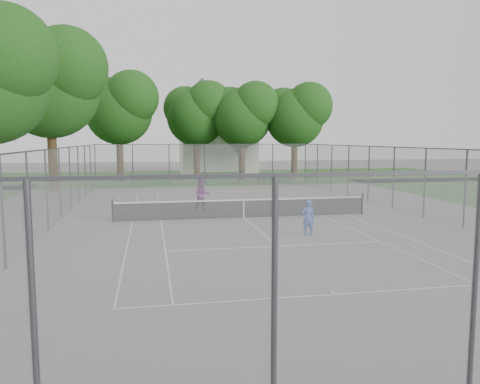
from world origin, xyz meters
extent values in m
plane|color=slate|center=(0.00, 0.00, 0.00)|extent=(120.00, 120.00, 0.00)
cube|color=#224F16|center=(0.00, 26.00, 0.00)|extent=(60.00, 20.00, 0.00)
cube|color=silver|center=(0.00, -11.88, 0.01)|extent=(10.97, 0.06, 0.01)
cube|color=silver|center=(0.00, 11.88, 0.01)|extent=(10.97, 0.06, 0.01)
cube|color=silver|center=(-5.49, 0.00, 0.01)|extent=(0.06, 23.77, 0.01)
cube|color=silver|center=(5.49, 0.00, 0.01)|extent=(0.06, 23.77, 0.01)
cube|color=silver|center=(-4.12, 0.00, 0.01)|extent=(0.06, 23.77, 0.01)
cube|color=silver|center=(4.12, 0.00, 0.01)|extent=(0.06, 23.77, 0.01)
cube|color=silver|center=(0.00, -6.40, 0.01)|extent=(8.23, 0.06, 0.01)
cube|color=silver|center=(0.00, 6.40, 0.01)|extent=(8.23, 0.06, 0.01)
cube|color=silver|center=(0.00, 0.00, 0.01)|extent=(0.06, 12.80, 0.01)
cube|color=silver|center=(0.00, -11.73, 0.01)|extent=(0.06, 0.30, 0.01)
cube|color=silver|center=(0.00, 11.73, 0.01)|extent=(0.06, 0.30, 0.01)
cylinder|color=black|center=(-6.39, 0.00, 0.55)|extent=(0.10, 0.10, 1.10)
cylinder|color=black|center=(6.39, 0.00, 0.55)|extent=(0.10, 0.10, 1.10)
cube|color=black|center=(0.00, 0.00, 0.45)|extent=(12.67, 0.01, 0.86)
cube|color=white|center=(0.00, 0.00, 0.91)|extent=(12.77, 0.03, 0.06)
cube|color=white|center=(0.00, 0.00, 0.44)|extent=(0.05, 0.02, 0.88)
cylinder|color=#38383D|center=(-9.00, 17.00, 1.75)|extent=(0.08, 0.08, 3.50)
cylinder|color=#38383D|center=(9.00, 17.00, 1.75)|extent=(0.08, 0.08, 3.50)
cube|color=slate|center=(0.00, -17.00, 1.75)|extent=(18.00, 0.02, 3.50)
cube|color=slate|center=(0.00, 17.00, 1.75)|extent=(18.00, 0.02, 3.50)
cube|color=slate|center=(-9.00, 0.00, 1.75)|extent=(0.02, 34.00, 3.50)
cube|color=slate|center=(9.00, 0.00, 1.75)|extent=(0.02, 34.00, 3.50)
cube|color=#38383D|center=(0.00, 17.00, 3.50)|extent=(18.00, 0.05, 0.05)
cube|color=#38383D|center=(-9.00, 0.00, 3.50)|extent=(0.05, 34.00, 0.05)
cube|color=#38383D|center=(9.00, 0.00, 3.50)|extent=(0.05, 34.00, 0.05)
cylinder|color=#362413|center=(-7.33, 22.34, 2.16)|extent=(0.63, 0.63, 4.33)
sphere|color=#143A0F|center=(-7.33, 22.34, 6.48)|extent=(6.15, 6.15, 6.15)
sphere|color=#143A0F|center=(-6.10, 21.42, 7.71)|extent=(4.92, 4.92, 4.92)
sphere|color=#143A0F|center=(-8.41, 23.11, 7.40)|extent=(4.62, 4.62, 4.62)
cylinder|color=#362413|center=(0.02, 24.23, 2.05)|extent=(0.62, 0.62, 4.10)
sphere|color=#143A0F|center=(0.02, 24.23, 6.14)|extent=(5.83, 5.83, 5.83)
sphere|color=#143A0F|center=(1.19, 23.35, 7.31)|extent=(4.67, 4.67, 4.67)
sphere|color=#143A0F|center=(-1.00, 24.95, 7.02)|extent=(4.37, 4.37, 4.37)
cylinder|color=#362413|center=(4.28, 22.19, 2.01)|extent=(0.62, 0.62, 4.02)
sphere|color=#143A0F|center=(4.28, 22.19, 6.02)|extent=(5.71, 5.71, 5.71)
sphere|color=#143A0F|center=(5.42, 21.34, 7.16)|extent=(4.57, 4.57, 4.57)
sphere|color=#143A0F|center=(3.28, 22.91, 6.88)|extent=(4.29, 4.29, 4.29)
cylinder|color=#362413|center=(9.37, 21.40, 1.99)|extent=(0.62, 0.62, 3.99)
sphere|color=#143A0F|center=(9.37, 21.40, 5.97)|extent=(5.67, 5.67, 5.67)
sphere|color=#143A0F|center=(10.50, 20.55, 7.11)|extent=(4.54, 4.54, 4.54)
sphere|color=#143A0F|center=(8.38, 22.11, 6.82)|extent=(4.25, 4.25, 4.25)
cylinder|color=#362413|center=(-11.69, 14.02, 2.54)|extent=(0.67, 0.67, 5.07)
sphere|color=#143A0F|center=(-11.69, 14.02, 7.59)|extent=(7.21, 7.21, 7.21)
sphere|color=#143A0F|center=(-10.25, 12.93, 9.04)|extent=(5.77, 5.77, 5.77)
sphere|color=#143A0F|center=(-12.96, 14.92, 8.68)|extent=(5.41, 5.41, 5.41)
sphere|color=#143A0F|center=(-11.76, 3.58, 8.23)|extent=(5.25, 5.25, 5.25)
cube|color=#184A1A|center=(-4.23, 17.95, 0.45)|extent=(3.64, 1.09, 0.91)
cube|color=#184A1A|center=(1.41, 18.11, 0.51)|extent=(3.22, 0.92, 1.01)
cube|color=#184A1A|center=(6.55, 18.26, 0.43)|extent=(2.90, 1.06, 0.87)
cube|color=silver|center=(3.11, 30.89, 3.15)|extent=(8.39, 6.29, 6.29)
cube|color=#4E4E53|center=(3.11, 30.89, 6.29)|extent=(8.31, 6.50, 8.31)
imported|color=#2E54AF|center=(1.77, -4.66, 0.73)|extent=(0.54, 0.36, 1.46)
imported|color=#732671|center=(-1.82, 2.64, 0.90)|extent=(0.89, 0.70, 1.80)
camera|label=1|loc=(-4.58, -22.80, 3.96)|focal=35.00mm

